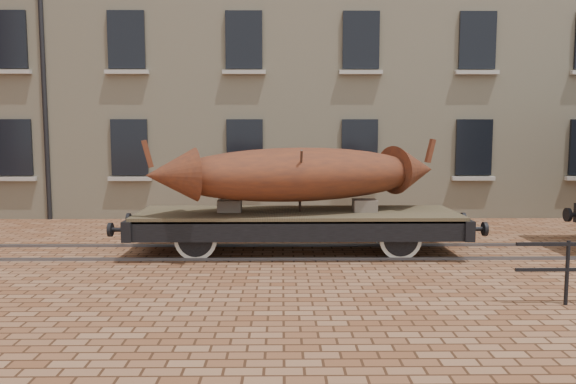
{
  "coord_description": "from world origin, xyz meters",
  "views": [
    {
      "loc": [
        -1.37,
        -12.16,
        2.63
      ],
      "look_at": [
        -1.23,
        0.5,
        1.3
      ],
      "focal_mm": 35.0,
      "sensor_mm": 36.0,
      "label": 1
    }
  ],
  "objects": [
    {
      "name": "ground",
      "position": [
        0.0,
        0.0,
        0.0
      ],
      "size": [
        90.0,
        90.0,
        0.0
      ],
      "primitive_type": "plane",
      "color": "brown"
    },
    {
      "name": "warehouse_cream",
      "position": [
        3.0,
        9.99,
        7.0
      ],
      "size": [
        40.0,
        10.19,
        14.0
      ],
      "color": "beige",
      "rests_on": "ground"
    },
    {
      "name": "rail_track",
      "position": [
        0.0,
        0.0,
        0.03
      ],
      "size": [
        30.0,
        1.52,
        0.06
      ],
      "color": "#59595E",
      "rests_on": "ground"
    },
    {
      "name": "flatcar_wagon",
      "position": [
        -1.03,
        0.0,
        0.74
      ],
      "size": [
        7.84,
        2.13,
        1.18
      ],
      "color": "brown",
      "rests_on": "ground"
    },
    {
      "name": "iron_boat",
      "position": [
        -0.98,
        -0.0,
        1.75
      ],
      "size": [
        6.57,
        3.42,
        1.59
      ],
      "color": "maroon",
      "rests_on": "flatcar_wagon"
    }
  ]
}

